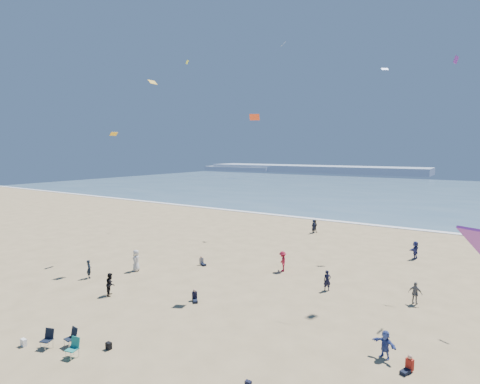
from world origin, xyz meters
The scene contains 10 objects.
ocean centered at (0.00, 95.00, 0.03)m, with size 220.00×100.00×0.06m, color #476B84.
surf_line centered at (0.00, 45.00, 0.04)m, with size 220.00×1.20×0.08m, color white.
headland_far centered at (-60.00, 170.00, 1.60)m, with size 110.00×20.00×3.20m, color #7A8EA8.
headland_near centered at (-100.00, 165.00, 1.00)m, with size 40.00×14.00×2.00m, color #7A8EA8.
standing_flyers centered at (3.42, 17.70, 0.85)m, with size 32.01×47.64×1.90m.
seated_group centered at (1.68, 6.75, 0.42)m, with size 19.99×23.05×0.84m.
chair_cluster centered at (-4.84, 1.31, 0.50)m, with size 2.74×1.51×1.00m.
white_tote centered at (-7.07, 0.42, 0.20)m, with size 0.35×0.20×0.40m, color white.
black_backpack centered at (-2.93, 2.73, 0.19)m, with size 0.30×0.22×0.38m, color black.
kites_aloft centered at (10.18, 11.13, 13.12)m, with size 47.36×40.27×28.56m.
Camera 1 is at (13.27, -9.29, 10.52)m, focal length 28.00 mm.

